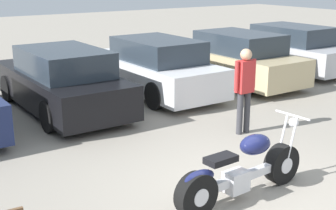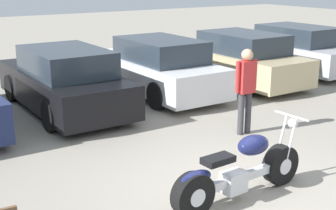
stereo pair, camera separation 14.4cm
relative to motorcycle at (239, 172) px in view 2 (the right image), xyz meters
name	(u,v)px [view 2 (the right image)]	position (x,y,z in m)	size (l,w,h in m)	color
ground_plane	(246,191)	(0.26, 0.10, -0.41)	(60.00, 60.00, 0.00)	gray
motorcycle	(239,172)	(0.00, 0.00, 0.00)	(2.30, 0.62, 1.05)	black
parked_car_black	(64,81)	(-0.38, 5.57, 0.27)	(1.82, 4.51, 1.45)	black
parked_car_white	(156,67)	(2.23, 5.74, 0.27)	(1.82, 4.51, 1.45)	white
parked_car_champagne	(238,59)	(4.83, 5.52, 0.27)	(1.82, 4.51, 1.45)	#C6B284
parked_car_silver	(292,49)	(7.44, 5.87, 0.27)	(1.82, 4.51, 1.45)	#BCBCC1
person_standing	(246,84)	(1.95, 2.03, 0.59)	(0.52, 0.23, 1.69)	#38383D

